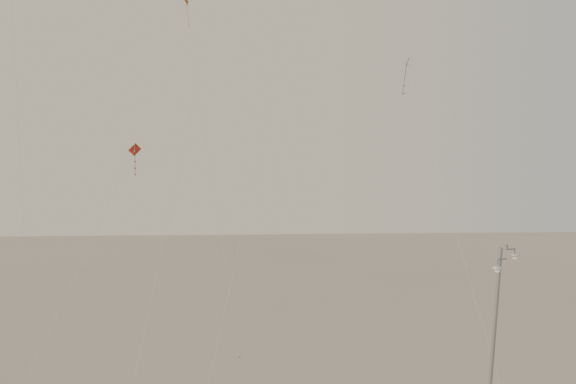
{
  "coord_description": "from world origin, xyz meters",
  "views": [
    {
      "loc": [
        0.29,
        -28.15,
        14.79
      ],
      "look_at": [
        2.22,
        5.0,
        12.46
      ],
      "focal_mm": 40.0,
      "sensor_mm": 36.0,
      "label": 1
    }
  ],
  "objects": [
    {
      "name": "kite_4",
      "position": [
        10.34,
        8.01,
        15.47
      ],
      "size": [
        4.39,
        7.52,
        20.07
      ],
      "rotation": [
        0.0,
        0.0,
        1.64
      ],
      "color": "black",
      "rests_on": "ground"
    },
    {
      "name": "kite_1",
      "position": [
        -1.89,
        9.37,
        22.37
      ],
      "size": [
        5.79,
        9.4,
        29.61
      ],
      "rotation": [
        0.0,
        0.0,
        -1.08
      ],
      "color": "black",
      "rests_on": "ground"
    },
    {
      "name": "street_lamp",
      "position": [
        12.11,
        1.67,
        5.4
      ],
      "size": [
        1.66,
        0.96,
        10.13
      ],
      "color": "gray",
      "rests_on": "ground"
    },
    {
      "name": "kite_5",
      "position": [
        -3.48,
        17.49,
        20.1
      ],
      "size": [
        3.83,
        2.07,
        25.56
      ],
      "rotation": [
        0.0,
        0.0,
        -1.58
      ],
      "color": "brown",
      "rests_on": "ground"
    },
    {
      "name": "kite_3",
      "position": [
        -6.81,
        2.28,
        11.12
      ],
      "size": [
        6.61,
        4.94,
        14.99
      ],
      "rotation": [
        0.0,
        0.0,
        0.15
      ],
      "color": "maroon",
      "rests_on": "ground"
    }
  ]
}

